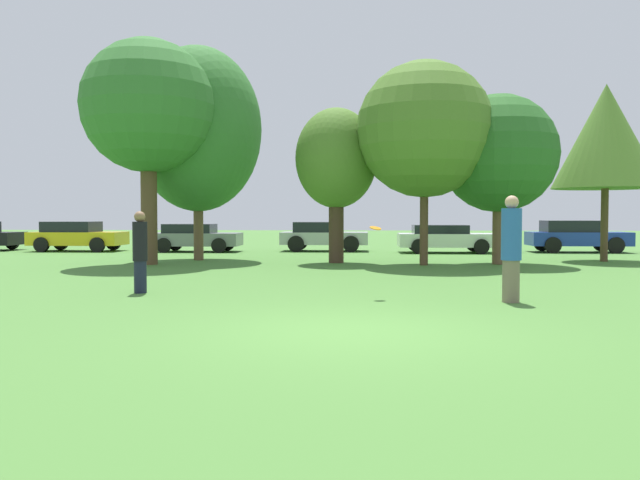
% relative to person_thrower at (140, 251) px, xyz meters
% --- Properties ---
extents(ground_plane, '(120.00, 120.00, 0.00)m').
position_rel_person_thrower_xyz_m(ground_plane, '(4.41, -4.09, -0.86)').
color(ground_plane, '#477A33').
extents(person_thrower, '(0.30, 0.30, 1.69)m').
position_rel_person_thrower_xyz_m(person_thrower, '(0.00, 0.00, 0.00)').
color(person_thrower, '#191E33').
rests_on(person_thrower, ground).
extents(person_catcher, '(0.37, 0.37, 1.97)m').
position_rel_person_thrower_xyz_m(person_catcher, '(7.31, -0.90, 0.13)').
color(person_catcher, '#726651').
rests_on(person_catcher, ground).
extents(frisbee, '(0.24, 0.23, 0.10)m').
position_rel_person_thrower_xyz_m(frisbee, '(4.83, -0.40, 0.49)').
color(frisbee, orange).
extents(tree_0, '(4.31, 4.31, 7.29)m').
position_rel_person_thrower_xyz_m(tree_0, '(-2.40, 7.61, 4.23)').
color(tree_0, brown).
rests_on(tree_0, ground).
extents(tree_1, '(4.52, 4.52, 7.58)m').
position_rel_person_thrower_xyz_m(tree_1, '(-1.34, 9.76, 3.79)').
color(tree_1, brown).
rests_on(tree_1, ground).
extents(tree_2, '(2.75, 2.75, 5.20)m').
position_rel_person_thrower_xyz_m(tree_2, '(3.63, 8.81, 2.60)').
color(tree_2, '#473323').
rests_on(tree_2, ground).
extents(tree_3, '(4.34, 4.34, 6.51)m').
position_rel_person_thrower_xyz_m(tree_3, '(6.49, 7.96, 3.47)').
color(tree_3, brown).
rests_on(tree_3, ground).
extents(tree_4, '(3.83, 3.83, 5.53)m').
position_rel_person_thrower_xyz_m(tree_4, '(8.93, 8.53, 2.74)').
color(tree_4, brown).
rests_on(tree_4, ground).
extents(tree_5, '(3.60, 3.60, 6.13)m').
position_rel_person_thrower_xyz_m(tree_5, '(12.88, 10.12, 3.45)').
color(tree_5, brown).
rests_on(tree_5, ground).
extents(parked_car_yellow, '(4.03, 2.07, 1.32)m').
position_rel_person_thrower_xyz_m(parked_car_yellow, '(-8.29, 15.11, -0.17)').
color(parked_car_yellow, gold).
rests_on(parked_car_yellow, ground).
extents(parked_car_grey, '(3.87, 1.95, 1.22)m').
position_rel_person_thrower_xyz_m(parked_car_grey, '(-2.89, 15.03, -0.21)').
color(parked_car_grey, slate).
rests_on(parked_car_grey, ground).
extents(parked_car_silver, '(3.87, 2.01, 1.30)m').
position_rel_person_thrower_xyz_m(parked_car_silver, '(2.69, 15.94, -0.17)').
color(parked_car_silver, '#B2B2B7').
rests_on(parked_car_silver, ground).
extents(parked_car_white, '(4.15, 2.12, 1.19)m').
position_rel_person_thrower_xyz_m(parked_car_white, '(8.01, 15.01, -0.23)').
color(parked_car_white, silver).
rests_on(parked_car_white, ground).
extents(parked_car_blue, '(4.19, 1.90, 1.38)m').
position_rel_person_thrower_xyz_m(parked_car_blue, '(13.69, 15.77, -0.14)').
color(parked_car_blue, '#1E389E').
rests_on(parked_car_blue, ground).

